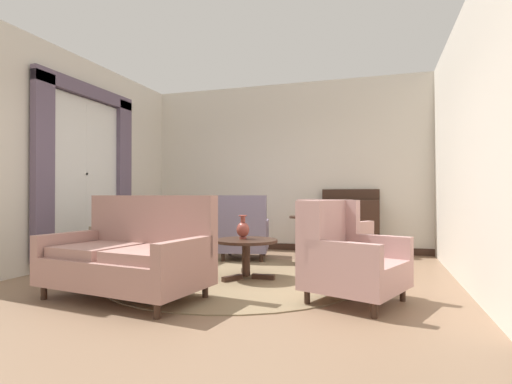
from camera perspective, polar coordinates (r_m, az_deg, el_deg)
ground at (r=4.77m, az=-4.47°, el=-12.92°), size 8.51×8.51×0.00m
wall_back at (r=7.58m, az=4.10°, el=3.62°), size 5.46×0.08×3.14m
wall_left at (r=6.85m, az=-22.58°, el=4.09°), size 0.08×4.25×3.14m
wall_right at (r=5.35m, az=27.30°, el=5.38°), size 0.08×4.25×3.14m
baseboard_back at (r=7.57m, az=4.01°, el=-7.81°), size 5.30×0.03×0.12m
area_rug at (r=5.04m, az=-3.17°, el=-12.17°), size 3.08×3.08×0.01m
window_with_curtains at (r=6.64m, az=-22.98°, el=3.77°), size 0.12×2.06×2.58m
coffee_table at (r=4.94m, az=-1.41°, el=-7.97°), size 0.77×0.77×0.49m
porcelain_vase at (r=4.96m, az=-1.88°, el=-5.29°), size 0.16×0.16×0.30m
settee at (r=4.26m, az=-17.58°, el=-8.81°), size 1.73×1.12×1.03m
armchair_far_left at (r=6.42m, az=-1.74°, el=-5.84°), size 0.93×1.04×1.03m
armchair_beside_settee at (r=4.01m, az=12.95°, el=-9.21°), size 1.07×1.09×0.98m
armchair_near_window at (r=5.79m, az=-16.38°, el=-6.46°), size 0.90×0.94×0.99m
armchair_back_corner at (r=5.89m, az=10.88°, el=-6.36°), size 1.08×1.08×0.97m
side_table at (r=5.79m, az=7.75°, el=-6.24°), size 0.60×0.60×0.73m
sideboard at (r=7.10m, az=13.27°, el=-4.47°), size 0.99×0.41×1.14m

